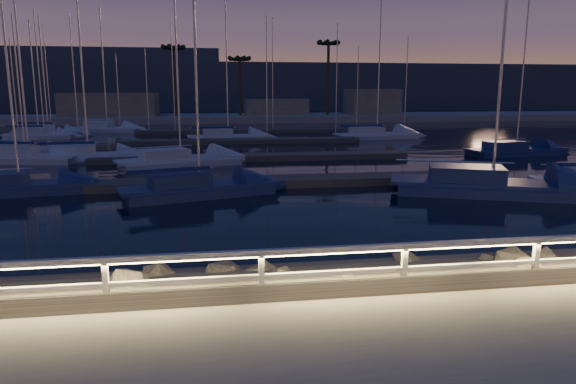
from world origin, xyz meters
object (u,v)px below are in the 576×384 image
sailboat_j (85,155)px  sailboat_c (486,184)px  sailboat_i (47,132)px  sailboat_n (106,128)px  sailboat_l (375,134)px  sailboat_m (37,135)px  sailboat_f (15,186)px  sailboat_k (226,136)px  sailboat_g (177,160)px  sailboat_a (27,156)px  sailboat_e (22,150)px  sailboat_b (196,187)px  sailboat_h (514,150)px  guard_rail (355,259)px

sailboat_j → sailboat_c: bearing=-37.7°
sailboat_i → sailboat_n: bearing=52.5°
sailboat_l → sailboat_m: bearing=164.8°
sailboat_f → sailboat_k: bearing=58.5°
sailboat_c → sailboat_g: bearing=164.4°
sailboat_a → sailboat_n: (0.12, 26.83, 0.03)m
sailboat_e → sailboat_m: (-3.25, 14.04, 0.03)m
sailboat_b → sailboat_h: bearing=10.2°
sailboat_e → sailboat_f: size_ratio=0.92×
guard_rail → sailboat_m: (-20.12, 45.41, -0.95)m
sailboat_h → sailboat_k: bearing=137.0°
sailboat_a → sailboat_g: bearing=-4.4°
sailboat_j → sailboat_m: size_ratio=1.06×
sailboat_b → sailboat_h: size_ratio=0.92×
sailboat_n → sailboat_a: bearing=-73.6°
sailboat_h → sailboat_k: size_ratio=1.01×
sailboat_a → sailboat_j: bearing=14.4°
sailboat_e → sailboat_n: (1.86, 22.36, 0.06)m
sailboat_e → sailboat_k: sailboat_k is taller
sailboat_f → sailboat_g: sailboat_g is taller
sailboat_i → sailboat_c: bearing=-42.7°
sailboat_g → sailboat_j: bearing=131.2°
sailboat_e → sailboat_g: bearing=-41.6°
sailboat_h → sailboat_b: bearing=-160.4°
sailboat_b → sailboat_h: (23.44, 12.12, -0.02)m
sailboat_l → sailboat_n: bearing=148.4°
sailboat_a → sailboat_n: bearing=103.2°
sailboat_a → sailboat_f: (3.18, -11.34, -0.04)m
sailboat_b → sailboat_n: sailboat_n is taller
sailboat_e → sailboat_j: bearing=-47.2°
sailboat_b → sailboat_g: size_ratio=0.90×
sailboat_b → sailboat_m: size_ratio=1.06×
sailboat_a → sailboat_l: sailboat_l is taller
sailboat_c → sailboat_l: 28.67m
guard_rail → sailboat_b: (-3.59, 13.77, -0.96)m
sailboat_e → sailboat_g: sailboat_g is taller
sailboat_m → sailboat_b: bearing=-64.9°
sailboat_h → sailboat_m: (-39.97, 19.52, 0.02)m
sailboat_a → sailboat_m: sailboat_a is taller
sailboat_m → sailboat_e: bearing=-79.5°
guard_rail → sailboat_n: bearing=105.6°
sailboat_e → sailboat_l: sailboat_l is taller
sailboat_j → sailboat_m: sailboat_j is taller
sailboat_n → sailboat_h: bearing=-22.0°
sailboat_a → sailboat_g: (10.16, -3.27, -0.01)m
sailboat_b → sailboat_h: sailboat_h is taller
sailboat_h → sailboat_l: 15.95m
guard_rail → sailboat_j: size_ratio=3.57×
sailboat_c → sailboat_i: size_ratio=1.25×
guard_rail → sailboat_c: 15.74m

